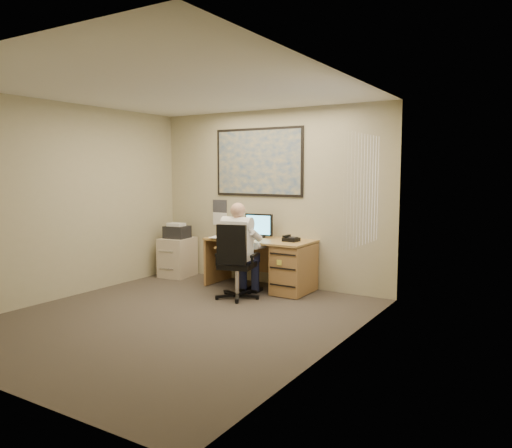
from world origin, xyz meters
The scene contains 8 objects.
room_shell centered at (0.00, 0.00, 1.35)m, with size 4.00×4.50×2.70m.
desk centered at (0.37, 1.90, 0.44)m, with size 1.60×0.97×1.11m.
world_map centered at (-0.21, 2.23, 1.90)m, with size 1.56×0.03×1.06m, color #1E4C93.
wall_calendar centered at (-0.96, 2.24, 1.08)m, with size 0.28×0.01×0.42m, color white.
window_blinds centered at (1.97, 0.80, 1.55)m, with size 0.06×1.40×1.30m, color beige, non-canonical shape.
filing_cabinet centered at (-1.61, 1.91, 0.38)m, with size 0.52×0.60×0.90m.
office_chair centered at (0.06, 1.16, 0.31)m, with size 0.76×0.76×1.05m.
person centered at (0.07, 1.24, 0.66)m, with size 0.55×0.79×1.33m, color white, non-canonical shape.
Camera 1 is at (3.86, -4.46, 1.75)m, focal length 35.00 mm.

